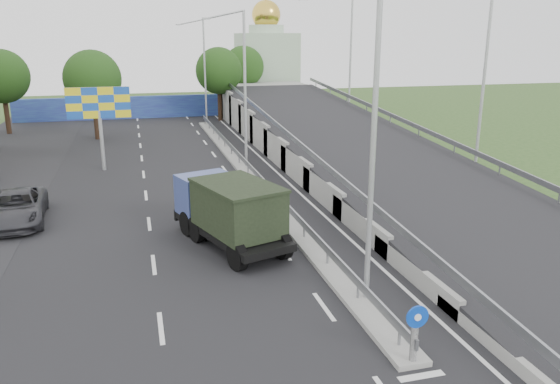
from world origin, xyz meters
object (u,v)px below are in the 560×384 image
object	(u,v)px
lamp_post_near	(368,132)
lamp_post_mid	(242,82)
lamp_post_far	(203,66)
church	(266,63)
dump_truck	(229,209)
billboard	(99,108)
parked_car_c	(16,208)
sign_bollard	(415,333)

from	to	relation	value
lamp_post_near	lamp_post_mid	distance (m)	20.00
lamp_post_near	lamp_post_far	xyz separation A→B (m)	(0.00, 40.00, 0.00)
church	dump_truck	xyz separation A→B (m)	(-13.23, -47.55, -3.71)
lamp_post_mid	billboard	world-z (taller)	lamp_post_mid
lamp_post_near	parked_car_c	bearing A→B (deg)	136.90
lamp_post_far	lamp_post_near	bearing A→B (deg)	-90.00
lamp_post_far	lamp_post_mid	bearing A→B (deg)	-90.00
church	parked_car_c	xyz separation A→B (m)	(-22.59, -42.12, -4.54)
billboard	dump_truck	distance (m)	16.78
sign_bollard	parked_car_c	distance (m)	20.13
sign_bollard	lamp_post_mid	distance (m)	24.30
dump_truck	sign_bollard	bearing A→B (deg)	-90.89
lamp_post_near	parked_car_c	world-z (taller)	lamp_post_near
sign_bollard	lamp_post_far	bearing A→B (deg)	89.86
lamp_post_far	dump_truck	xyz separation A→B (m)	(-3.34, -33.55, -4.20)
lamp_post_far	billboard	xyz separation A→B (m)	(-9.11, -18.00, -1.62)
church	billboard	distance (m)	37.23
sign_bollard	billboard	distance (m)	27.53
billboard	parked_car_c	bearing A→B (deg)	-109.51
dump_truck	parked_car_c	bearing A→B (deg)	131.51
parked_car_c	lamp_post_far	bearing A→B (deg)	61.77
billboard	dump_truck	bearing A→B (deg)	-69.65
parked_car_c	dump_truck	bearing A→B (deg)	-34.07
church	sign_bollard	bearing A→B (deg)	-99.81
church	billboard	xyz separation A→B (m)	(-19.00, -32.00, -1.12)
lamp_post_near	parked_car_c	distance (m)	18.10
sign_bollard	dump_truck	xyz separation A→B (m)	(-3.23, 10.28, 0.57)
lamp_post_mid	church	xyz separation A→B (m)	(9.89, 34.00, -0.50)
lamp_post_mid	lamp_post_far	world-z (taller)	same
dump_truck	church	bearing A→B (deg)	56.09
church	parked_car_c	world-z (taller)	church
dump_truck	parked_car_c	xyz separation A→B (m)	(-9.35, 5.43, -0.84)
dump_truck	lamp_post_near	bearing A→B (deg)	-80.97
lamp_post_far	billboard	distance (m)	20.24
billboard	parked_car_c	xyz separation A→B (m)	(-3.59, -10.12, -3.42)
lamp_post_mid	parked_car_c	distance (m)	15.89
dump_truck	parked_car_c	distance (m)	10.84
lamp_post_far	church	world-z (taller)	church
sign_bollard	lamp_post_near	xyz separation A→B (m)	(0.11, 3.83, 4.77)
billboard	parked_car_c	size ratio (longest dim) A/B	1.00
church	parked_car_c	distance (m)	48.01
lamp_post_near	dump_truck	world-z (taller)	lamp_post_near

